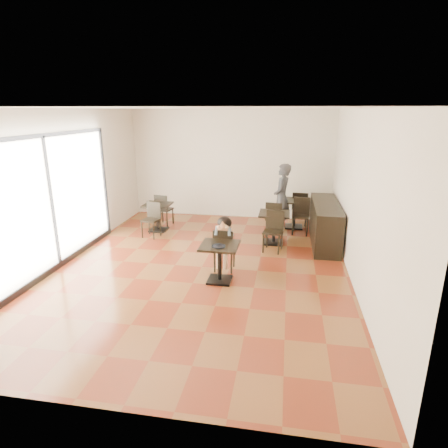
% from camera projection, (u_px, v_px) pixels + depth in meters
% --- Properties ---
extents(floor, '(6.00, 8.00, 0.01)m').
position_uv_depth(floor, '(202.00, 267.00, 7.87)').
color(floor, brown).
rests_on(floor, ground).
extents(ceiling, '(6.00, 8.00, 0.01)m').
position_uv_depth(ceiling, '(199.00, 108.00, 6.93)').
color(ceiling, white).
rests_on(ceiling, floor).
extents(wall_back, '(6.00, 0.01, 3.20)m').
position_uv_depth(wall_back, '(231.00, 164.00, 11.17)').
color(wall_back, silver).
rests_on(wall_back, floor).
extents(wall_front, '(6.00, 0.01, 3.20)m').
position_uv_depth(wall_front, '(107.00, 279.00, 3.63)').
color(wall_front, silver).
rests_on(wall_front, floor).
extents(wall_left, '(0.01, 8.00, 3.20)m').
position_uv_depth(wall_left, '(62.00, 187.00, 7.88)').
color(wall_left, silver).
rests_on(wall_left, floor).
extents(wall_right, '(0.01, 8.00, 3.20)m').
position_uv_depth(wall_right, '(358.00, 198.00, 6.92)').
color(wall_right, silver).
rests_on(wall_right, floor).
extents(storefront_window, '(0.04, 4.50, 2.60)m').
position_uv_depth(storefront_window, '(50.00, 202.00, 7.47)').
color(storefront_window, white).
rests_on(storefront_window, floor).
extents(child_table, '(0.71, 0.71, 0.75)m').
position_uv_depth(child_table, '(220.00, 263.00, 7.12)').
color(child_table, black).
rests_on(child_table, floor).
extents(child_chair, '(0.40, 0.40, 0.90)m').
position_uv_depth(child_chair, '(224.00, 249.00, 7.62)').
color(child_chair, black).
rests_on(child_chair, floor).
extents(child, '(0.40, 0.57, 1.13)m').
position_uv_depth(child, '(224.00, 244.00, 7.59)').
color(child, slate).
rests_on(child, child_chair).
extents(plate, '(0.25, 0.25, 0.02)m').
position_uv_depth(plate, '(219.00, 246.00, 6.92)').
color(plate, black).
rests_on(plate, child_table).
extents(pizza_slice, '(0.26, 0.20, 0.06)m').
position_uv_depth(pizza_slice, '(223.00, 227.00, 7.29)').
color(pizza_slice, '#E3C377').
rests_on(pizza_slice, child).
extents(adult_patron, '(0.49, 0.70, 1.82)m').
position_uv_depth(adult_patron, '(282.00, 198.00, 10.03)').
color(adult_patron, '#3A3B3F').
rests_on(adult_patron, floor).
extents(cafe_table_mid, '(0.85, 0.85, 0.78)m').
position_uv_depth(cafe_table_mid, '(274.00, 228.00, 9.17)').
color(cafe_table_mid, black).
rests_on(cafe_table_mid, floor).
extents(cafe_table_left, '(0.83, 0.83, 0.74)m').
position_uv_depth(cafe_table_left, '(158.00, 217.00, 10.15)').
color(cafe_table_left, black).
rests_on(cafe_table_left, floor).
extents(cafe_table_back, '(0.81, 0.81, 0.79)m').
position_uv_depth(cafe_table_back, '(294.00, 214.00, 10.40)').
color(cafe_table_back, black).
rests_on(cafe_table_back, floor).
extents(chair_mid_a, '(0.49, 0.49, 0.93)m').
position_uv_depth(chair_mid_a, '(275.00, 219.00, 9.66)').
color(chair_mid_a, black).
rests_on(chair_mid_a, floor).
extents(chair_mid_b, '(0.49, 0.49, 0.93)m').
position_uv_depth(chair_mid_b, '(273.00, 232.00, 8.63)').
color(chair_mid_b, black).
rests_on(chair_mid_b, floor).
extents(chair_left_a, '(0.47, 0.47, 0.90)m').
position_uv_depth(chair_left_a, '(164.00, 209.00, 10.64)').
color(chair_left_a, black).
rests_on(chair_left_a, floor).
extents(chair_left_b, '(0.47, 0.47, 0.90)m').
position_uv_depth(chair_left_b, '(151.00, 220.00, 9.61)').
color(chair_left_b, black).
rests_on(chair_left_b, floor).
extents(chair_back_a, '(0.47, 0.47, 0.95)m').
position_uv_depth(chair_back_a, '(300.00, 208.00, 10.70)').
color(chair_back_a, black).
rests_on(chair_back_a, floor).
extents(chair_back_b, '(0.47, 0.47, 0.95)m').
position_uv_depth(chair_back_b, '(301.00, 217.00, 9.83)').
color(chair_back_b, black).
rests_on(chair_back_b, floor).
extents(service_counter, '(0.60, 2.40, 1.00)m').
position_uv_depth(service_counter, '(325.00, 223.00, 9.19)').
color(service_counter, black).
rests_on(service_counter, floor).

